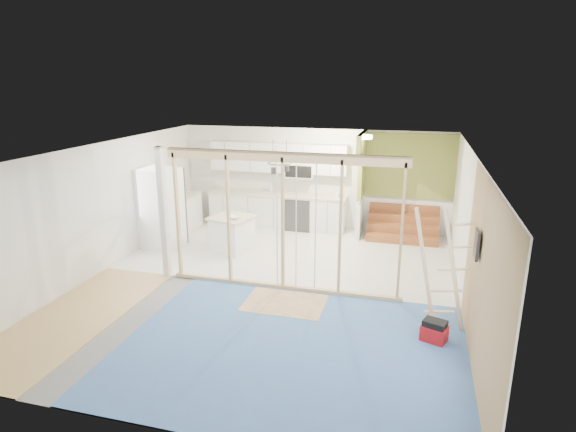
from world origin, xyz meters
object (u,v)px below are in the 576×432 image
(toolbox, at_px, (434,332))
(fridge, at_px, (161,209))
(island, at_px, (232,234))
(ladder, at_px, (443,270))

(toolbox, bearing_deg, fridge, 176.23)
(island, xyz_separation_m, toolbox, (4.37, -2.88, -0.25))
(ladder, bearing_deg, fridge, 171.43)
(island, height_order, ladder, ladder)
(toolbox, relative_size, ladder, 0.23)
(fridge, relative_size, island, 1.79)
(ladder, bearing_deg, island, 163.28)
(fridge, height_order, toolbox, fridge)
(fridge, bearing_deg, island, 15.69)
(island, xyz_separation_m, ladder, (4.44, -2.41, 0.57))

